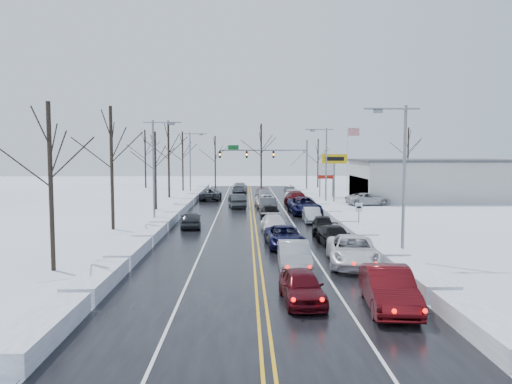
{
  "coord_description": "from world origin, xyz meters",
  "views": [
    {
      "loc": [
        -0.66,
        -46.57,
        6.41
      ],
      "look_at": [
        0.32,
        0.62,
        2.5
      ],
      "focal_mm": 35.0,
      "sensor_mm": 36.0,
      "label": 1
    }
  ],
  "objects_px": {
    "traffic_signal_mast": "(273,157)",
    "tires_plus_sign": "(334,162)",
    "queued_car_0": "(302,303)",
    "oncoming_car_0": "(237,208)",
    "dealership_building": "(434,180)",
    "flagpole": "(348,154)"
  },
  "relations": [
    {
      "from": "dealership_building",
      "to": "queued_car_0",
      "type": "xyz_separation_m",
      "value": [
        -22.27,
        -43.98,
        -2.66
      ]
    },
    {
      "from": "flagpole",
      "to": "dealership_building",
      "type": "bearing_deg",
      "value": -53.73
    },
    {
      "from": "traffic_signal_mast",
      "to": "queued_car_0",
      "type": "relative_size",
      "value": 3.22
    },
    {
      "from": "oncoming_car_0",
      "to": "traffic_signal_mast",
      "type": "bearing_deg",
      "value": -112.66
    },
    {
      "from": "traffic_signal_mast",
      "to": "flagpole",
      "type": "xyz_separation_m",
      "value": [
        11.72,
        2.01,
        0.45
      ]
    },
    {
      "from": "traffic_signal_mast",
      "to": "tires_plus_sign",
      "type": "xyz_separation_m",
      "value": [
        7.05,
        -12.0,
        -0.49
      ]
    },
    {
      "from": "tires_plus_sign",
      "to": "oncoming_car_0",
      "type": "height_order",
      "value": "tires_plus_sign"
    },
    {
      "from": "dealership_building",
      "to": "flagpole",
      "type": "bearing_deg",
      "value": 126.27
    },
    {
      "from": "tires_plus_sign",
      "to": "queued_car_0",
      "type": "relative_size",
      "value": 1.46
    },
    {
      "from": "traffic_signal_mast",
      "to": "flagpole",
      "type": "bearing_deg",
      "value": 9.73
    },
    {
      "from": "dealership_building",
      "to": "queued_car_0",
      "type": "relative_size",
      "value": 4.95
    },
    {
      "from": "dealership_building",
      "to": "tires_plus_sign",
      "type": "bearing_deg",
      "value": -171.53
    },
    {
      "from": "tires_plus_sign",
      "to": "dealership_building",
      "type": "distance_m",
      "value": 13.82
    },
    {
      "from": "flagpole",
      "to": "oncoming_car_0",
      "type": "height_order",
      "value": "flagpole"
    },
    {
      "from": "queued_car_0",
      "to": "oncoming_car_0",
      "type": "distance_m",
      "value": 35.63
    },
    {
      "from": "flagpole",
      "to": "dealership_building",
      "type": "relative_size",
      "value": 0.49
    },
    {
      "from": "dealership_building",
      "to": "queued_car_0",
      "type": "bearing_deg",
      "value": -116.86
    },
    {
      "from": "traffic_signal_mast",
      "to": "tires_plus_sign",
      "type": "bearing_deg",
      "value": -59.54
    },
    {
      "from": "traffic_signal_mast",
      "to": "queued_car_0",
      "type": "height_order",
      "value": "traffic_signal_mast"
    },
    {
      "from": "traffic_signal_mast",
      "to": "oncoming_car_0",
      "type": "relative_size",
      "value": 2.8
    },
    {
      "from": "dealership_building",
      "to": "oncoming_car_0",
      "type": "relative_size",
      "value": 4.29
    },
    {
      "from": "flagpole",
      "to": "oncoming_car_0",
      "type": "relative_size",
      "value": 2.11
    }
  ]
}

